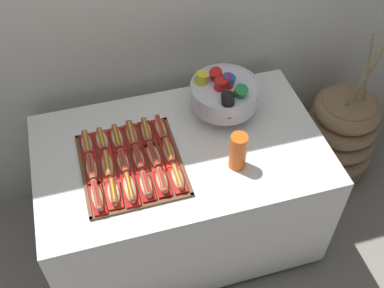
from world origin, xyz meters
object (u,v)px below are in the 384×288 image
at_px(hot_dog_11, 169,152).
at_px(hot_dog_12, 87,144).
at_px(hot_dog_14, 117,139).
at_px(hot_dog_8, 123,163).
at_px(hot_dog_1, 114,193).
at_px(hot_dog_4, 162,182).
at_px(hot_dog_3, 146,186).
at_px(cup_stack, 238,151).
at_px(hot_dog_16, 146,132).
at_px(hot_dog_5, 178,179).
at_px(hot_dog_0, 97,197).
at_px(floor_vase, 338,137).
at_px(serving_tray, 132,165).
at_px(hot_dog_9, 139,159).
at_px(punch_bowl, 224,93).
at_px(hot_dog_2, 130,189).
at_px(hot_dog_17, 161,129).
at_px(hot_dog_7, 108,166).
at_px(hot_dog_13, 102,141).
at_px(hot_dog_6, 92,169).
at_px(hot_dog_15, 132,135).
at_px(buffet_table, 181,191).
at_px(hot_dog_10, 154,156).

xyz_separation_m(hot_dog_11, hot_dog_12, (-0.38, 0.16, -0.00)).
bearing_deg(hot_dog_14, hot_dog_8, -89.60).
xyz_separation_m(hot_dog_1, hot_dog_4, (0.22, 0.00, 0.00)).
xyz_separation_m(hot_dog_3, cup_stack, (0.45, 0.03, 0.07)).
distance_m(hot_dog_1, hot_dog_16, 0.40).
height_order(hot_dog_5, cup_stack, cup_stack).
relative_size(hot_dog_0, hot_dog_16, 1.00).
bearing_deg(floor_vase, serving_tray, -169.03).
bearing_deg(hot_dog_1, hot_dog_9, 48.12).
relative_size(punch_bowl, cup_stack, 1.80).
xyz_separation_m(hot_dog_2, hot_dog_17, (0.22, 0.33, -0.00)).
height_order(floor_vase, hot_dog_0, floor_vase).
height_order(hot_dog_3, hot_dog_8, same).
xyz_separation_m(hot_dog_14, hot_dog_17, (0.22, 0.00, 0.00)).
bearing_deg(hot_dog_12, hot_dog_1, -76.80).
height_order(hot_dog_7, hot_dog_17, hot_dog_7).
relative_size(hot_dog_7, hot_dog_13, 1.15).
height_order(hot_dog_0, hot_dog_6, hot_dog_6).
height_order(floor_vase, hot_dog_15, floor_vase).
height_order(floor_vase, hot_dog_13, floor_vase).
distance_m(floor_vase, hot_dog_0, 1.69).
height_order(floor_vase, hot_dog_12, floor_vase).
relative_size(hot_dog_5, hot_dog_9, 0.94).
height_order(hot_dog_12, cup_stack, cup_stack).
relative_size(hot_dog_3, hot_dog_8, 1.04).
bearing_deg(hot_dog_12, punch_bowl, 4.95).
bearing_deg(serving_tray, floor_vase, 10.97).
height_order(hot_dog_3, hot_dog_5, hot_dog_3).
bearing_deg(hot_dog_0, hot_dog_6, 90.40).
bearing_deg(hot_dog_6, hot_dog_14, 48.12).
bearing_deg(floor_vase, hot_dog_8, -169.31).
distance_m(hot_dog_5, hot_dog_13, 0.45).
bearing_deg(hot_dog_2, hot_dog_6, 132.67).
xyz_separation_m(buffet_table, cup_stack, (0.24, -0.18, 0.46)).
bearing_deg(hot_dog_8, hot_dog_3, -65.16).
bearing_deg(hot_dog_2, hot_dog_11, 36.65).
bearing_deg(hot_dog_17, hot_dog_1, -131.88).
bearing_deg(hot_dog_2, hot_dog_10, 48.12).
height_order(hot_dog_6, hot_dog_8, hot_dog_6).
height_order(hot_dog_8, hot_dog_14, hot_dog_8).
distance_m(hot_dog_8, hot_dog_14, 0.17).
bearing_deg(hot_dog_12, hot_dog_13, 0.40).
bearing_deg(hot_dog_14, serving_tray, -76.80).
bearing_deg(hot_dog_1, hot_dog_13, 90.40).
bearing_deg(hot_dog_16, hot_dog_2, -114.05).
xyz_separation_m(hot_dog_7, hot_dog_13, (-0.00, 0.16, 0.00)).
relative_size(hot_dog_0, hot_dog_7, 1.01).
relative_size(hot_dog_4, hot_dog_6, 0.88).
relative_size(hot_dog_13, hot_dog_14, 0.95).
height_order(hot_dog_7, hot_dog_12, hot_dog_7).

